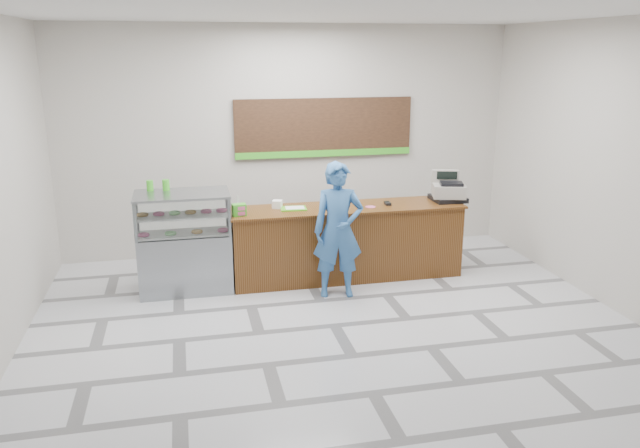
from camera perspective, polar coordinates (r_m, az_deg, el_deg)
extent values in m
plane|color=silver|center=(7.41, 1.36, -9.27)|extent=(7.00, 7.00, 0.00)
plane|color=beige|center=(9.75, -2.84, 7.59)|extent=(7.00, 0.00, 7.00)
plane|color=silver|center=(6.72, 1.57, 18.88)|extent=(7.00, 7.00, 0.00)
cube|color=brown|center=(8.76, 2.44, -1.76)|extent=(3.20, 0.70, 1.00)
cube|color=brown|center=(8.62, 2.48, 1.51)|extent=(3.26, 0.76, 0.03)
cube|color=gray|center=(8.51, -12.18, -3.34)|extent=(1.20, 0.70, 0.80)
cube|color=white|center=(8.33, -12.44, 0.89)|extent=(1.20, 0.70, 0.50)
cube|color=gray|center=(8.26, -12.55, 2.67)|extent=(1.22, 0.72, 0.03)
cube|color=silver|center=(8.39, -12.35, -0.63)|extent=(1.14, 0.64, 0.02)
cube|color=silver|center=(8.32, -12.44, 0.96)|extent=(1.14, 0.64, 0.02)
torus|color=#CF5387|center=(8.30, -15.80, -0.79)|extent=(0.15, 0.15, 0.05)
torus|color=#8FF08B|center=(8.28, -13.50, -0.66)|extent=(0.15, 0.15, 0.05)
torus|color=#AC7C36|center=(8.28, -11.20, -0.52)|extent=(0.15, 0.15, 0.05)
torus|color=#CF5387|center=(8.29, -8.90, -0.39)|extent=(0.15, 0.15, 0.05)
torus|color=#AC7C36|center=(8.38, -15.88, 1.06)|extent=(0.15, 0.15, 0.05)
torus|color=#CF5387|center=(8.37, -14.51, 1.15)|extent=(0.15, 0.15, 0.05)
torus|color=#8FF08B|center=(8.37, -13.14, 1.23)|extent=(0.15, 0.15, 0.05)
torus|color=#AC7C36|center=(8.36, -11.78, 1.31)|extent=(0.15, 0.15, 0.05)
torus|color=#CF5387|center=(8.37, -10.41, 1.39)|extent=(0.15, 0.15, 0.05)
torus|color=#CF5387|center=(8.38, -9.04, 1.47)|extent=(0.15, 0.15, 0.05)
cube|color=black|center=(9.79, 0.39, 8.82)|extent=(2.80, 0.05, 0.90)
cube|color=green|center=(9.82, 0.43, 6.48)|extent=(2.80, 0.02, 0.10)
cube|color=black|center=(9.12, 11.61, 2.31)|extent=(0.44, 0.44, 0.07)
cube|color=gray|center=(9.09, 11.65, 3.06)|extent=(0.56, 0.57, 0.18)
cube|color=black|center=(8.99, 11.92, 3.63)|extent=(0.36, 0.30, 0.04)
cube|color=gray|center=(9.17, 11.38, 4.32)|extent=(0.39, 0.21, 0.18)
cube|color=black|center=(9.11, 11.54, 4.39)|extent=(0.28, 0.10, 0.11)
cube|color=black|center=(8.75, 6.20, 1.88)|extent=(0.08, 0.15, 0.04)
cube|color=#54BB1C|center=(8.47, -2.45, 1.43)|extent=(0.37, 0.28, 0.02)
cube|color=white|center=(8.47, -2.32, 1.50)|extent=(0.26, 0.19, 0.00)
cube|color=white|center=(8.53, -3.93, 1.81)|extent=(0.16, 0.16, 0.11)
cylinder|color=silver|center=(8.33, -7.51, 1.44)|extent=(0.08, 0.08, 0.12)
cube|color=green|center=(8.18, -7.41, 1.30)|extent=(0.19, 0.14, 0.16)
cylinder|color=#CF5387|center=(8.61, 4.64, 1.58)|extent=(0.14, 0.14, 0.00)
cylinder|color=green|center=(8.49, -15.29, 3.41)|extent=(0.09, 0.09, 0.14)
cylinder|color=green|center=(8.46, -13.90, 3.48)|extent=(0.09, 0.09, 0.14)
imported|color=#3366A4|center=(8.01, 1.67, -0.57)|extent=(0.70, 0.51, 1.77)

